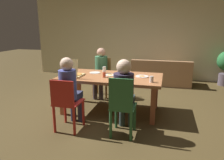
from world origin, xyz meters
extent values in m
plane|color=#493A1E|center=(0.00, 0.00, 0.00)|extent=(20.00, 20.00, 0.00)
cube|color=beige|center=(0.00, 3.18, 1.39)|extent=(7.10, 0.12, 2.79)
cube|color=#A6653C|center=(0.00, 0.00, 0.72)|extent=(2.00, 1.06, 0.05)
cube|color=#AE5A3A|center=(-0.87, -0.40, 0.34)|extent=(0.09, 0.09, 0.69)
cube|color=#AE5A3A|center=(0.87, -0.40, 0.34)|extent=(0.09, 0.09, 0.69)
cube|color=#AE5A3A|center=(-0.87, 0.40, 0.34)|extent=(0.09, 0.09, 0.69)
cube|color=#AE5A3A|center=(0.87, 0.40, 0.34)|extent=(0.09, 0.09, 0.69)
cylinder|color=red|center=(-0.65, -0.73, 0.23)|extent=(0.04, 0.04, 0.46)
cylinder|color=red|center=(-0.30, -0.73, 0.23)|extent=(0.04, 0.04, 0.46)
cylinder|color=red|center=(-0.65, -1.11, 0.23)|extent=(0.04, 0.04, 0.46)
cylinder|color=red|center=(-0.30, -1.11, 0.23)|extent=(0.04, 0.04, 0.46)
cube|color=red|center=(-0.48, -0.92, 0.47)|extent=(0.41, 0.45, 0.02)
cube|color=red|center=(-0.48, -1.13, 0.69)|extent=(0.39, 0.03, 0.41)
cylinder|color=#2C2E48|center=(-0.55, -0.62, 0.24)|extent=(0.10, 0.10, 0.48)
cylinder|color=#2C2E48|center=(-0.41, -0.62, 0.24)|extent=(0.10, 0.10, 0.48)
cube|color=#2C2E48|center=(-0.48, -0.76, 0.53)|extent=(0.26, 0.32, 0.11)
cylinder|color=#48529D|center=(-0.48, -0.92, 0.78)|extent=(0.28, 0.28, 0.49)
sphere|color=beige|center=(-0.48, -0.92, 1.11)|extent=(0.21, 0.21, 0.21)
cylinder|color=#2D6438|center=(0.28, -0.70, 0.23)|extent=(0.05, 0.05, 0.46)
cylinder|color=#2D6438|center=(0.60, -0.70, 0.23)|extent=(0.05, 0.05, 0.46)
cylinder|color=#2D6438|center=(0.28, -1.06, 0.23)|extent=(0.05, 0.05, 0.46)
cylinder|color=#2D6438|center=(0.60, -1.06, 0.23)|extent=(0.05, 0.05, 0.46)
cube|color=#2D6438|center=(0.44, -0.88, 0.47)|extent=(0.38, 0.43, 0.02)
cube|color=#2D6438|center=(0.44, -1.08, 0.73)|extent=(0.36, 0.03, 0.49)
cylinder|color=#303F3C|center=(0.36, -0.59, 0.24)|extent=(0.10, 0.10, 0.48)
cylinder|color=#303F3C|center=(0.52, -0.59, 0.24)|extent=(0.10, 0.10, 0.48)
cube|color=#303F3C|center=(0.44, -0.73, 0.53)|extent=(0.28, 0.30, 0.11)
cylinder|color=#2D2439|center=(0.44, -0.88, 0.77)|extent=(0.31, 0.31, 0.47)
sphere|color=beige|center=(0.44, -0.88, 1.11)|extent=(0.23, 0.23, 0.23)
cylinder|color=olive|center=(-0.31, 0.75, 0.23)|extent=(0.05, 0.05, 0.46)
cylinder|color=olive|center=(-0.65, 0.75, 0.23)|extent=(0.05, 0.05, 0.46)
cylinder|color=olive|center=(-0.31, 1.06, 0.23)|extent=(0.05, 0.05, 0.46)
cylinder|color=olive|center=(-0.65, 1.06, 0.23)|extent=(0.05, 0.05, 0.46)
cube|color=olive|center=(-0.48, 0.90, 0.47)|extent=(0.40, 0.38, 0.02)
cube|color=olive|center=(-0.48, 1.08, 0.71)|extent=(0.38, 0.03, 0.45)
cylinder|color=#3D353C|center=(-0.40, 0.62, 0.24)|extent=(0.10, 0.10, 0.48)
cylinder|color=#3D353C|center=(-0.55, 0.62, 0.24)|extent=(0.10, 0.10, 0.48)
cube|color=#3D353C|center=(-0.48, 0.75, 0.53)|extent=(0.27, 0.30, 0.11)
cylinder|color=#3D7A51|center=(-0.48, 0.90, 0.76)|extent=(0.30, 0.30, 0.47)
sphere|color=tan|center=(-0.48, 0.90, 1.09)|extent=(0.21, 0.21, 0.21)
cube|color=tan|center=(-0.71, -0.18, 0.76)|extent=(0.35, 0.35, 0.03)
cylinder|color=#CD8034|center=(-0.71, -0.18, 0.78)|extent=(0.30, 0.30, 0.01)
cube|color=tan|center=(-0.71, -0.39, 0.94)|extent=(0.35, 0.08, 0.34)
cylinder|color=white|center=(0.61, 0.09, 0.75)|extent=(0.25, 0.25, 0.01)
cone|color=orange|center=(0.61, 0.09, 0.76)|extent=(0.12, 0.12, 0.02)
cylinder|color=white|center=(-0.39, 0.18, 0.75)|extent=(0.22, 0.22, 0.01)
cylinder|color=white|center=(-0.03, 0.04, 0.75)|extent=(0.21, 0.21, 0.01)
cone|color=gold|center=(-0.03, 0.04, 0.76)|extent=(0.11, 0.11, 0.02)
cylinder|color=silver|center=(0.82, -0.30, 0.80)|extent=(0.07, 0.07, 0.11)
cylinder|color=silver|center=(-0.20, 0.21, 0.81)|extent=(0.07, 0.07, 0.14)
cylinder|color=#B6472E|center=(-0.09, -0.15, 0.79)|extent=(0.06, 0.06, 0.10)
cube|color=#9C704B|center=(0.91, 2.47, 0.20)|extent=(1.72, 0.77, 0.40)
cube|color=#9C704B|center=(0.91, 2.16, 0.58)|extent=(1.72, 0.16, 0.35)
cube|color=#9C704B|center=(0.15, 2.47, 0.49)|extent=(0.20, 0.73, 0.18)
cube|color=#9C704B|center=(1.67, 2.47, 0.49)|extent=(0.20, 0.73, 0.18)
cylinder|color=#5B4F5B|center=(2.73, 2.75, 0.17)|extent=(0.34, 0.34, 0.35)
camera|label=1|loc=(1.06, -3.97, 1.70)|focal=34.11mm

